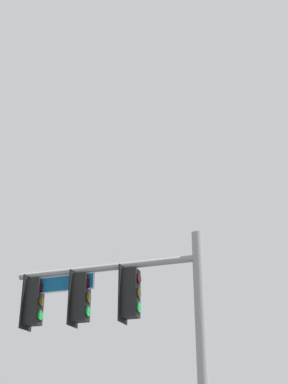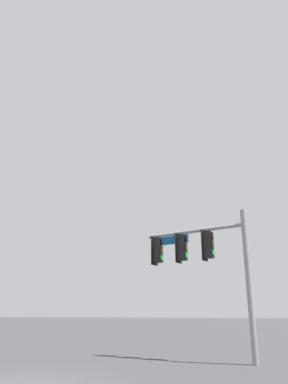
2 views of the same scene
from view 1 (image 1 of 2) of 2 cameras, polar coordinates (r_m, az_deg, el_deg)
name	(u,v)px [view 1 (image 1 of 2)]	position (r m, az deg, el deg)	size (l,w,h in m)	color
signal_pole_near	(120,314)	(12.36, -2.62, -12.86)	(4.61, 1.18, 5.77)	gray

